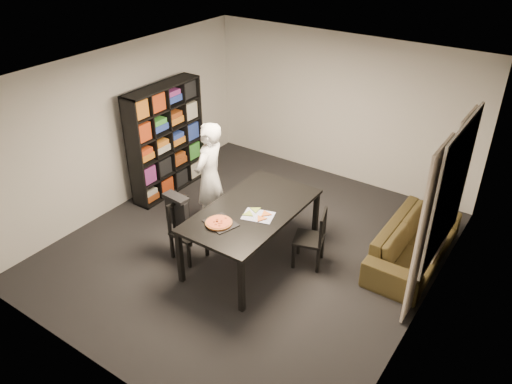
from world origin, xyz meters
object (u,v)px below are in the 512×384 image
Objects in this scene: dining_table at (252,214)px; pepperoni_pizza at (219,223)px; bookshelf at (166,140)px; chair_left at (184,226)px; sofa at (414,242)px; baking_tray at (221,223)px; person at (209,177)px; chair_right at (315,235)px.

pepperoni_pizza reaches higher than dining_table.
bookshelf reaches higher than chair_left.
bookshelf is at bearing 160.66° from dining_table.
dining_table is at bearing -19.34° from bookshelf.
baking_tray is at bearing 131.29° from sofa.
sofa is (2.04, 1.82, -0.57)m from pepperoni_pizza.
dining_table is 2.34m from sofa.
bookshelf is 2.57m from baking_tray.
person is 3.10m from sofa.
chair_right is 0.43× the size of sofa.
chair_left is 2.50× the size of pepperoni_pizza.
chair_left and pepperoni_pizza have the same top height.
person is 1.22m from pepperoni_pizza.
pepperoni_pizza is (0.70, -0.08, 0.36)m from chair_left.
chair_right is 1.36m from pepperoni_pizza.
chair_right is 2.45× the size of pepperoni_pizza.
chair_left is 1.84m from chair_right.
baking_tray is 1.14× the size of pepperoni_pizza.
dining_table is at bearing 75.58° from baking_tray.
dining_table is at bearing -82.19° from chair_right.
dining_table is 0.92m from chair_right.
baking_tray is at bearing -63.74° from chair_right.
dining_table is 1.05m from person.
baking_tray is (0.86, -0.84, -0.03)m from person.
bookshelf is at bearing 96.14° from sofa.
baking_tray is at bearing -104.42° from dining_table.
dining_table is 4.99× the size of baking_tray.
pepperoni_pizza is at bearing -104.31° from dining_table.
sofa is at bearing 6.14° from bookshelf.
baking_tray is at bearing -31.27° from bookshelf.
chair_right is at bearing 44.27° from baking_tray.
dining_table is at bearing 63.88° from person.
person reaches higher than baking_tray.
person is at bearing 16.43° from chair_left.
person is (1.33, -0.50, -0.08)m from bookshelf.
chair_left is 0.79m from baking_tray.
chair_left is 0.44× the size of sofa.
chair_right reaches higher than baking_tray.
dining_table is 0.57m from pepperoni_pizza.
person is at bearing 134.62° from pepperoni_pizza.
bookshelf is 2.47m from dining_table.
sofa is (2.03, 1.79, -0.55)m from baking_tray.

